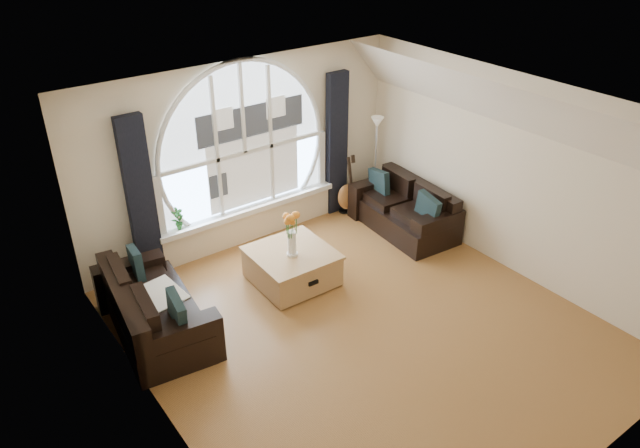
{
  "coord_description": "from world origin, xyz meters",
  "views": [
    {
      "loc": [
        -3.86,
        -4.33,
        4.73
      ],
      "look_at": [
        0.0,
        0.9,
        1.05
      ],
      "focal_mm": 33.98,
      "sensor_mm": 36.0,
      "label": 1
    }
  ],
  "objects_px": {
    "floor_lamp": "(375,165)",
    "potted_plant": "(178,219)",
    "sofa_left": "(154,305)",
    "coffee_chest": "(292,265)",
    "sofa_right": "(404,207)",
    "guitar": "(348,184)",
    "vase_flowers": "(292,229)"
  },
  "relations": [
    {
      "from": "sofa_left",
      "to": "potted_plant",
      "type": "relative_size",
      "value": 5.36
    },
    {
      "from": "floor_lamp",
      "to": "potted_plant",
      "type": "xyz_separation_m",
      "value": [
        -3.23,
        0.39,
        -0.09
      ]
    },
    {
      "from": "coffee_chest",
      "to": "floor_lamp",
      "type": "distance_m",
      "value": 2.47
    },
    {
      "from": "coffee_chest",
      "to": "guitar",
      "type": "distance_m",
      "value": 2.12
    },
    {
      "from": "sofa_left",
      "to": "coffee_chest",
      "type": "distance_m",
      "value": 1.91
    },
    {
      "from": "sofa_left",
      "to": "coffee_chest",
      "type": "bearing_deg",
      "value": 4.82
    },
    {
      "from": "vase_flowers",
      "to": "potted_plant",
      "type": "distance_m",
      "value": 1.67
    },
    {
      "from": "coffee_chest",
      "to": "guitar",
      "type": "bearing_deg",
      "value": 31.81
    },
    {
      "from": "floor_lamp",
      "to": "potted_plant",
      "type": "height_order",
      "value": "floor_lamp"
    },
    {
      "from": "potted_plant",
      "to": "sofa_right",
      "type": "bearing_deg",
      "value": -20.12
    },
    {
      "from": "floor_lamp",
      "to": "potted_plant",
      "type": "distance_m",
      "value": 3.25
    },
    {
      "from": "vase_flowers",
      "to": "potted_plant",
      "type": "bearing_deg",
      "value": 125.2
    },
    {
      "from": "sofa_right",
      "to": "guitar",
      "type": "distance_m",
      "value": 1.01
    },
    {
      "from": "floor_lamp",
      "to": "sofa_right",
      "type": "bearing_deg",
      "value": -94.93
    },
    {
      "from": "vase_flowers",
      "to": "guitar",
      "type": "distance_m",
      "value": 2.19
    },
    {
      "from": "sofa_right",
      "to": "guitar",
      "type": "xyz_separation_m",
      "value": [
        -0.36,
        0.93,
        0.13
      ]
    },
    {
      "from": "sofa_right",
      "to": "guitar",
      "type": "relative_size",
      "value": 1.57
    },
    {
      "from": "coffee_chest",
      "to": "vase_flowers",
      "type": "distance_m",
      "value": 0.61
    },
    {
      "from": "sofa_left",
      "to": "potted_plant",
      "type": "xyz_separation_m",
      "value": [
        0.91,
        1.22,
        0.31
      ]
    },
    {
      "from": "coffee_chest",
      "to": "guitar",
      "type": "height_order",
      "value": "guitar"
    },
    {
      "from": "sofa_right",
      "to": "floor_lamp",
      "type": "height_order",
      "value": "floor_lamp"
    },
    {
      "from": "sofa_left",
      "to": "sofa_right",
      "type": "distance_m",
      "value": 4.07
    },
    {
      "from": "sofa_right",
      "to": "vase_flowers",
      "type": "height_order",
      "value": "vase_flowers"
    },
    {
      "from": "sofa_right",
      "to": "potted_plant",
      "type": "bearing_deg",
      "value": 164.45
    },
    {
      "from": "coffee_chest",
      "to": "floor_lamp",
      "type": "relative_size",
      "value": 0.64
    },
    {
      "from": "sofa_right",
      "to": "guitar",
      "type": "bearing_deg",
      "value": 115.73
    },
    {
      "from": "potted_plant",
      "to": "vase_flowers",
      "type": "bearing_deg",
      "value": -54.8
    },
    {
      "from": "sofa_right",
      "to": "coffee_chest",
      "type": "distance_m",
      "value": 2.18
    },
    {
      "from": "vase_flowers",
      "to": "guitar",
      "type": "bearing_deg",
      "value": 31.6
    },
    {
      "from": "sofa_left",
      "to": "guitar",
      "type": "xyz_separation_m",
      "value": [
        3.71,
        0.99,
        0.13
      ]
    },
    {
      "from": "sofa_left",
      "to": "floor_lamp",
      "type": "relative_size",
      "value": 1.1
    },
    {
      "from": "vase_flowers",
      "to": "guitar",
      "type": "xyz_separation_m",
      "value": [
        1.84,
        1.13,
        -0.32
      ]
    }
  ]
}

